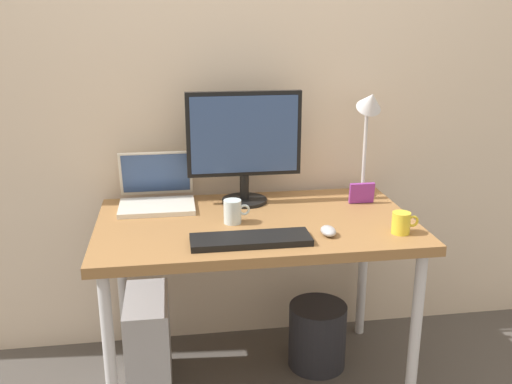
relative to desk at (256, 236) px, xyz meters
name	(u,v)px	position (x,y,z in m)	size (l,w,h in m)	color
ground_plane	(256,379)	(0.00, 0.00, -0.68)	(6.00, 6.00, 0.00)	#4C4742
back_wall	(242,72)	(0.00, 0.43, 0.62)	(4.40, 0.04, 2.60)	beige
desk	(256,236)	(0.00, 0.00, 0.00)	(1.28, 0.74, 0.75)	olive
monitor	(244,141)	(-0.02, 0.24, 0.34)	(0.49, 0.20, 0.49)	black
laptop	(157,192)	(-0.40, 0.26, 0.12)	(0.32, 0.28, 0.22)	silver
desk_lamp	(369,118)	(0.54, 0.24, 0.43)	(0.11, 0.16, 0.50)	silver
keyboard	(251,240)	(-0.05, -0.23, 0.08)	(0.44, 0.14, 0.02)	black
mouse	(328,231)	(0.25, -0.20, 0.08)	(0.06, 0.09, 0.03)	#B2B2B7
coffee_mug	(402,223)	(0.52, -0.22, 0.11)	(0.11, 0.07, 0.08)	yellow
glass_cup	(233,211)	(-0.09, -0.01, 0.12)	(0.11, 0.07, 0.10)	silver
photo_frame	(362,193)	(0.49, 0.14, 0.12)	(0.11, 0.02, 0.09)	purple
computer_tower	(149,342)	(-0.46, 0.03, -0.47)	(0.18, 0.36, 0.42)	#B2B2B7
wastebasket	(317,335)	(0.29, 0.07, -0.53)	(0.26, 0.26, 0.30)	#232328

